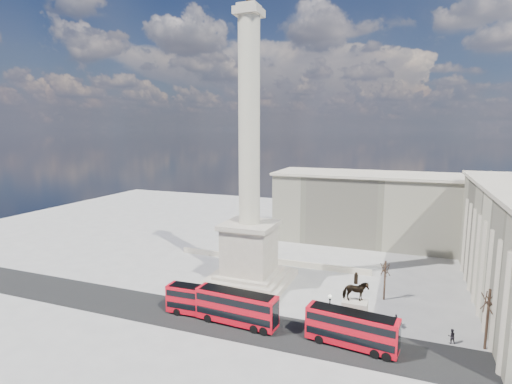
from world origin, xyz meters
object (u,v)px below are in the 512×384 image
object	(u,v)px
red_bus_a	(203,301)
red_bus_c	(352,329)
red_bus_b	(237,307)
victorian_lamp	(330,312)
nelsons_column	(249,211)
pedestrian_crossing	(362,316)
equestrian_statue	(355,312)
pedestrian_standing	(452,336)
pedestrian_walking	(396,320)

from	to	relation	value
red_bus_a	red_bus_c	size ratio (longest dim) A/B	0.93
red_bus_b	red_bus_c	bearing A→B (deg)	3.16
victorian_lamp	nelsons_column	bearing A→B (deg)	140.28
red_bus_b	nelsons_column	bearing A→B (deg)	109.60
red_bus_a	red_bus_b	bearing A→B (deg)	-7.14
nelsons_column	pedestrian_crossing	size ratio (longest dim) A/B	26.39
equestrian_statue	pedestrian_standing	size ratio (longest dim) A/B	4.36
red_bus_a	pedestrian_crossing	bearing A→B (deg)	14.11
nelsons_column	red_bus_c	distance (m)	27.21
equestrian_statue	pedestrian_standing	world-z (taller)	equestrian_statue
pedestrian_standing	pedestrian_crossing	xyz separation A→B (m)	(-11.23, 1.53, -0.02)
pedestrian_walking	nelsons_column	bearing A→B (deg)	163.08
red_bus_b	equestrian_statue	distance (m)	15.87
red_bus_c	pedestrian_crossing	distance (m)	7.13
nelsons_column	pedestrian_crossing	distance (m)	25.02
nelsons_column	equestrian_statue	distance (m)	24.93
red_bus_c	pedestrian_crossing	world-z (taller)	red_bus_c
red_bus_c	pedestrian_crossing	bearing A→B (deg)	93.64
red_bus_a	equestrian_statue	distance (m)	21.35
equestrian_statue	pedestrian_standing	xyz separation A→B (m)	(11.86, 1.70, -1.97)
red_bus_c	equestrian_statue	bearing A→B (deg)	100.18
equestrian_statue	nelsons_column	bearing A→B (deg)	149.53
red_bus_b	pedestrian_crossing	bearing A→B (deg)	26.71
nelsons_column	red_bus_b	world-z (taller)	nelsons_column
pedestrian_standing	nelsons_column	bearing A→B (deg)	-33.63
red_bus_b	pedestrian_standing	size ratio (longest dim) A/B	6.16
red_bus_c	equestrian_statue	distance (m)	3.78
pedestrian_walking	pedestrian_crossing	xyz separation A→B (m)	(-4.51, -0.61, 0.09)
nelsons_column	pedestrian_standing	world-z (taller)	nelsons_column
nelsons_column	pedestrian_standing	bearing A→B (deg)	-17.39
victorian_lamp	equestrian_statue	distance (m)	3.77
nelsons_column	red_bus_a	size ratio (longest dim) A/B	4.63
nelsons_column	pedestrian_standing	xyz separation A→B (m)	(31.55, -9.88, -11.95)
victorian_lamp	red_bus_c	bearing A→B (deg)	-23.82
red_bus_c	pedestrian_standing	size ratio (longest dim) A/B	5.98
red_bus_b	equestrian_statue	world-z (taller)	equestrian_statue
nelsons_column	red_bus_b	size ratio (longest dim) A/B	4.20
red_bus_a	red_bus_b	xyz separation A→B (m)	(5.65, -0.52, 0.22)
nelsons_column	pedestrian_walking	size ratio (longest dim) A/B	29.05
pedestrian_standing	pedestrian_walking	bearing A→B (deg)	-33.96
red_bus_c	equestrian_statue	size ratio (longest dim) A/B	1.37
red_bus_a	red_bus_c	distance (m)	21.33
red_bus_c	pedestrian_standing	bearing A→B (deg)	32.28
red_bus_b	equestrian_statue	xyz separation A→B (m)	(15.48, 3.51, 0.44)
victorian_lamp	pedestrian_standing	world-z (taller)	victorian_lamp
pedestrian_standing	red_bus_c	bearing A→B (deg)	8.74
nelsons_column	red_bus_c	size ratio (longest dim) A/B	4.33
equestrian_statue	pedestrian_crossing	world-z (taller)	equestrian_statue
nelsons_column	equestrian_statue	xyz separation A→B (m)	(19.69, -11.58, -9.99)
red_bus_b	victorian_lamp	distance (m)	12.68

